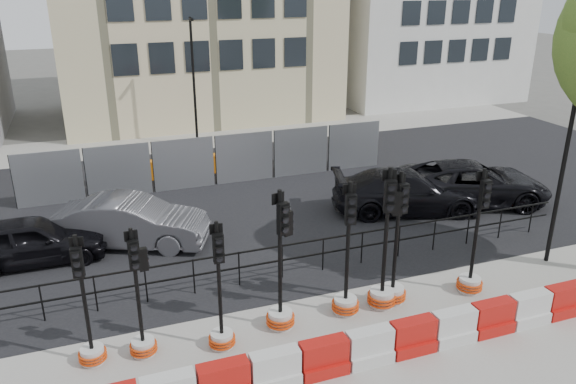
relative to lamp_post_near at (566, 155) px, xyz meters
name	(u,v)px	position (x,y,z in m)	size (l,w,h in m)	color
ground	(298,300)	(-7.50, 0.52, -3.22)	(120.00, 120.00, 0.00)	#51514C
sidewalk_near	(350,373)	(-7.50, -2.48, -3.21)	(40.00, 6.00, 0.02)	gray
road	(229,203)	(-7.50, 7.52, -3.21)	(40.00, 14.00, 0.03)	black
sidewalk_far	(184,140)	(-7.50, 16.52, -3.21)	(40.00, 4.00, 0.02)	gray
kerb_railing	(282,256)	(-7.50, 1.72, -2.54)	(18.00, 0.04, 1.00)	black
heras_fencing	(210,163)	(-7.51, 10.32, -2.54)	(14.33, 1.72, 2.00)	gray
lamp_post_far	(194,78)	(-7.00, 15.50, 0.00)	(0.12, 0.56, 6.00)	black
lamp_post_near	(566,155)	(0.00, 0.00, 0.00)	(0.12, 0.56, 6.00)	black
barrier_row	(347,353)	(-7.50, -2.28, -2.86)	(14.65, 0.50, 0.80)	#B30E11
traffic_signal_a	(90,338)	(-12.48, -0.27, -2.60)	(0.59, 0.59, 3.00)	beige
traffic_signal_b	(142,326)	(-11.42, -0.36, -2.51)	(0.59, 0.59, 3.01)	beige
traffic_signal_c	(221,323)	(-9.77, -0.69, -2.60)	(0.60, 0.60, 3.04)	beige
traffic_signal_d	(281,296)	(-8.29, -0.42, -2.40)	(0.68, 0.68, 3.44)	beige
traffic_signal_e	(346,288)	(-6.62, -0.41, -2.52)	(0.67, 0.67, 3.41)	beige
traffic_signal_f	(384,275)	(-5.63, -0.45, -2.35)	(0.72, 0.72, 3.65)	beige
traffic_signal_g	(394,277)	(-5.29, -0.36, -2.50)	(0.69, 0.69, 3.48)	beige
traffic_signal_h	(472,268)	(-3.16, -0.62, -2.52)	(0.67, 0.67, 3.38)	beige
car_a	(31,240)	(-13.88, 5.03, -2.53)	(4.12, 1.71, 1.39)	black
car_b	(132,222)	(-11.08, 5.24, -2.47)	(4.84, 3.33, 1.51)	#49494D
car_c	(407,191)	(-1.87, 4.64, -2.48)	(5.52, 3.45, 1.49)	black
car_d	(471,183)	(0.73, 4.54, -2.46)	(5.99, 4.18, 1.52)	black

